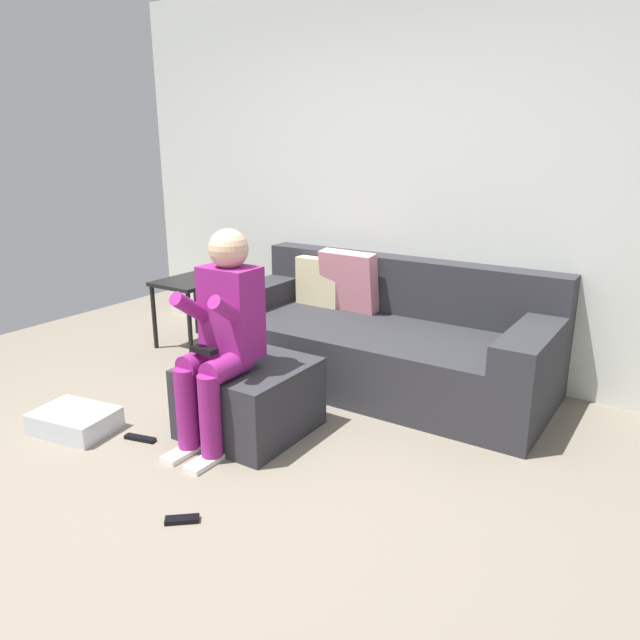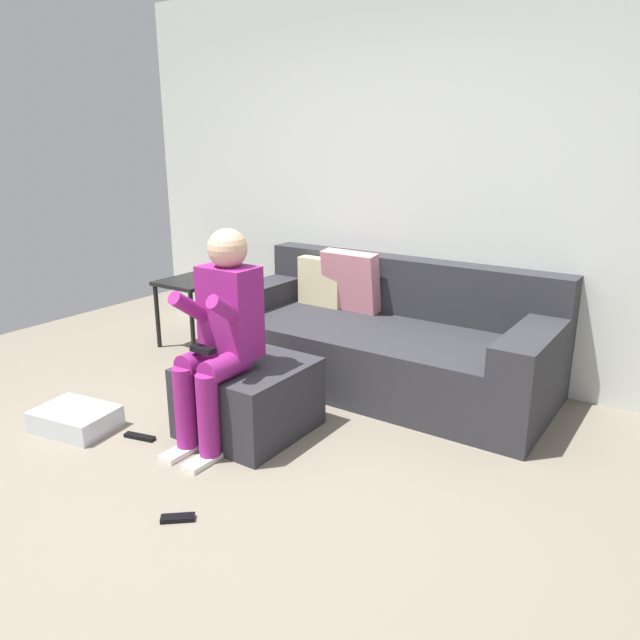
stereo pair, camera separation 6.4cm
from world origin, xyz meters
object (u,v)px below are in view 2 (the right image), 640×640
at_px(ottoman, 249,397).
at_px(remote_near_ottoman, 178,518).
at_px(remote_by_storage_bin, 140,437).
at_px(couch_sectional, 383,340).
at_px(storage_bin, 76,419).
at_px(person_seated, 220,330).
at_px(side_table, 195,290).

height_order(ottoman, remote_near_ottoman, ottoman).
relative_size(ottoman, remote_by_storage_bin, 3.47).
bearing_deg(remote_near_ottoman, ottoman, 69.36).
relative_size(couch_sectional, storage_bin, 5.10).
distance_m(ottoman, remote_near_ottoman, 0.93).
distance_m(ottoman, person_seated, 0.48).
xyz_separation_m(person_seated, remote_by_storage_bin, (-0.41, -0.27, -0.65)).
relative_size(person_seated, storage_bin, 2.65).
bearing_deg(person_seated, storage_bin, -154.23).
distance_m(couch_sectional, storage_bin, 2.04).
xyz_separation_m(couch_sectional, side_table, (-1.68, -0.15, 0.16)).
bearing_deg(side_table, remote_by_storage_bin, -55.99).
bearing_deg(storage_bin, side_table, 109.26).
relative_size(couch_sectional, remote_by_storage_bin, 12.04).
xyz_separation_m(ottoman, side_table, (-1.39, 0.96, 0.26)).
height_order(ottoman, storage_bin, ottoman).
distance_m(ottoman, storage_bin, 1.04).
distance_m(couch_sectional, remote_near_ottoman, 1.98).
relative_size(storage_bin, side_table, 0.82).
height_order(ottoman, side_table, side_table).
bearing_deg(remote_by_storage_bin, ottoman, 30.55).
height_order(storage_bin, remote_by_storage_bin, storage_bin).
bearing_deg(couch_sectional, person_seated, -104.26).
bearing_deg(couch_sectional, remote_near_ottoman, -89.28).
bearing_deg(couch_sectional, side_table, -175.00).
bearing_deg(ottoman, remote_by_storage_bin, -135.76).
xyz_separation_m(side_table, remote_by_storage_bin, (0.94, -1.40, -0.45)).
height_order(ottoman, remote_by_storage_bin, ottoman).
height_order(couch_sectional, person_seated, person_seated).
distance_m(person_seated, remote_by_storage_bin, 0.81).
relative_size(side_table, remote_by_storage_bin, 2.89).
distance_m(couch_sectional, person_seated, 1.36).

